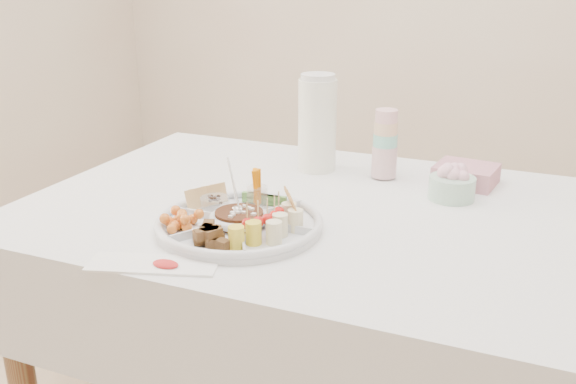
% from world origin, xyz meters
% --- Properties ---
extents(dining_table, '(1.52, 1.02, 0.76)m').
position_xyz_m(dining_table, '(0.00, 0.00, 0.38)').
color(dining_table, white).
rests_on(dining_table, floor).
extents(party_tray, '(0.38, 0.38, 0.04)m').
position_xyz_m(party_tray, '(-0.13, -0.22, 0.78)').
color(party_tray, silver).
rests_on(party_tray, dining_table).
extents(bean_dip, '(0.11, 0.11, 0.04)m').
position_xyz_m(bean_dip, '(-0.13, -0.22, 0.79)').
color(bean_dip, '#391E14').
rests_on(bean_dip, party_tray).
extents(tortillas, '(0.10, 0.10, 0.06)m').
position_xyz_m(tortillas, '(-0.02, -0.15, 0.80)').
color(tortillas, '#BB8D3D').
rests_on(tortillas, party_tray).
extents(carrot_cucumber, '(0.10, 0.10, 0.09)m').
position_xyz_m(carrot_cucumber, '(-0.14, -0.09, 0.82)').
color(carrot_cucumber, orange).
rests_on(carrot_cucumber, party_tray).
extents(pita_raisins, '(0.10, 0.10, 0.05)m').
position_xyz_m(pita_raisins, '(-0.25, -0.15, 0.80)').
color(pita_raisins, '#E1B965').
rests_on(pita_raisins, party_tray).
extents(cherries, '(0.11, 0.11, 0.04)m').
position_xyz_m(cherries, '(-0.25, -0.28, 0.79)').
color(cherries, '#C8722A').
rests_on(cherries, party_tray).
extents(granola_chunks, '(0.11, 0.11, 0.05)m').
position_xyz_m(granola_chunks, '(-0.13, -0.35, 0.79)').
color(granola_chunks, '#3E2C1B').
rests_on(granola_chunks, party_tray).
extents(banana_tomato, '(0.11, 0.11, 0.09)m').
position_xyz_m(banana_tomato, '(-0.02, -0.28, 0.82)').
color(banana_tomato, '#EDDE8E').
rests_on(banana_tomato, party_tray).
extents(cup_stack, '(0.07, 0.07, 0.20)m').
position_xyz_m(cup_stack, '(0.07, 0.29, 0.86)').
color(cup_stack, white).
rests_on(cup_stack, dining_table).
extents(thermos, '(0.13, 0.13, 0.29)m').
position_xyz_m(thermos, '(-0.13, 0.29, 0.90)').
color(thermos, white).
rests_on(thermos, dining_table).
extents(flower_bowl, '(0.15, 0.15, 0.09)m').
position_xyz_m(flower_bowl, '(0.28, 0.19, 0.80)').
color(flower_bowl, '#B9EBCB').
rests_on(flower_bowl, dining_table).
extents(napkin_stack, '(0.18, 0.16, 0.05)m').
position_xyz_m(napkin_stack, '(0.30, 0.33, 0.78)').
color(napkin_stack, '#CA8190').
rests_on(napkin_stack, dining_table).
extents(placemat, '(0.28, 0.16, 0.01)m').
position_xyz_m(placemat, '(-0.21, -0.45, 0.76)').
color(placemat, white).
rests_on(placemat, dining_table).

